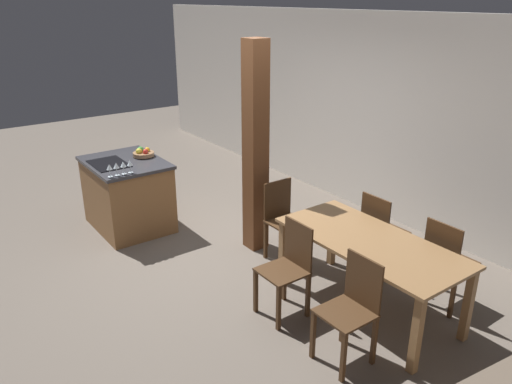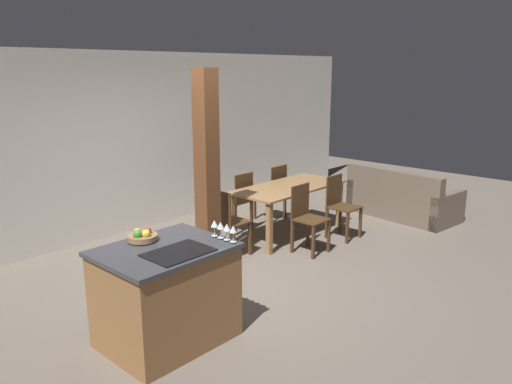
{
  "view_description": "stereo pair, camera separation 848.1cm",
  "coord_description": "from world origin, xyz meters",
  "px_view_note": "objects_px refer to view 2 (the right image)",
  "views": [
    {
      "loc": [
        4.54,
        -2.66,
        2.87
      ],
      "look_at": [
        0.6,
        0.2,
        0.95
      ],
      "focal_mm": 35.0,
      "sensor_mm": 36.0,
      "label": 1
    },
    {
      "loc": [
        -3.84,
        -3.88,
        2.45
      ],
      "look_at": [
        0.6,
        0.2,
        0.95
      ],
      "focal_mm": 35.0,
      "sensor_mm": 36.0,
      "label": 2
    }
  ],
  "objects_px": {
    "dining_chair_near_left": "(307,217)",
    "couch": "(402,201)",
    "timber_post": "(207,172)",
    "wine_glass_middle": "(227,228)",
    "dining_chair_far_left": "(238,200)",
    "dining_table": "(289,193)",
    "dining_chair_head_end": "(227,221)",
    "dining_chair_far_right": "(273,191)",
    "fruit_bowl": "(142,236)",
    "wine_glass_near": "(233,230)",
    "wine_glass_end": "(214,224)",
    "dining_chair_near_right": "(340,205)",
    "wine_glass_far": "(221,226)",
    "kitchen_island": "(166,294)"
  },
  "relations": [
    {
      "from": "dining_chair_near_left",
      "to": "couch",
      "type": "bearing_deg",
      "value": -4.3
    },
    {
      "from": "couch",
      "to": "timber_post",
      "type": "bearing_deg",
      "value": 85.53
    },
    {
      "from": "wine_glass_middle",
      "to": "dining_chair_far_left",
      "type": "distance_m",
      "value": 3.08
    },
    {
      "from": "dining_table",
      "to": "dining_chair_head_end",
      "type": "distance_m",
      "value": 1.29
    },
    {
      "from": "dining_chair_far_right",
      "to": "couch",
      "type": "distance_m",
      "value": 2.2
    },
    {
      "from": "fruit_bowl",
      "to": "dining_chair_near_left",
      "type": "bearing_deg",
      "value": 3.91
    },
    {
      "from": "wine_glass_near",
      "to": "wine_glass_end",
      "type": "bearing_deg",
      "value": 90.0
    },
    {
      "from": "wine_glass_near",
      "to": "dining_chair_near_left",
      "type": "distance_m",
      "value": 2.44
    },
    {
      "from": "wine_glass_near",
      "to": "dining_table",
      "type": "distance_m",
      "value": 3.05
    },
    {
      "from": "wine_glass_end",
      "to": "dining_chair_near_right",
      "type": "height_order",
      "value": "wine_glass_end"
    },
    {
      "from": "dining_chair_far_left",
      "to": "timber_post",
      "type": "bearing_deg",
      "value": 29.95
    },
    {
      "from": "wine_glass_end",
      "to": "dining_chair_near_right",
      "type": "bearing_deg",
      "value": 10.89
    },
    {
      "from": "dining_chair_near_left",
      "to": "timber_post",
      "type": "height_order",
      "value": "timber_post"
    },
    {
      "from": "wine_glass_far",
      "to": "fruit_bowl",
      "type": "bearing_deg",
      "value": 137.76
    },
    {
      "from": "dining_table",
      "to": "dining_chair_near_right",
      "type": "distance_m",
      "value": 0.78
    },
    {
      "from": "wine_glass_middle",
      "to": "dining_chair_far_left",
      "type": "height_order",
      "value": "wine_glass_middle"
    },
    {
      "from": "wine_glass_near",
      "to": "wine_glass_middle",
      "type": "xyz_separation_m",
      "value": [
        0.0,
        0.08,
        0.0
      ]
    },
    {
      "from": "wine_glass_far",
      "to": "dining_chair_near_left",
      "type": "bearing_deg",
      "value": 16.69
    },
    {
      "from": "wine_glass_end",
      "to": "couch",
      "type": "height_order",
      "value": "wine_glass_end"
    },
    {
      "from": "wine_glass_near",
      "to": "timber_post",
      "type": "bearing_deg",
      "value": 55.91
    },
    {
      "from": "dining_table",
      "to": "dining_chair_near_left",
      "type": "xyz_separation_m",
      "value": [
        -0.41,
        -0.65,
        -0.15
      ]
    },
    {
      "from": "kitchen_island",
      "to": "couch",
      "type": "height_order",
      "value": "kitchen_island"
    },
    {
      "from": "dining_chair_far_left",
      "to": "dining_chair_far_right",
      "type": "relative_size",
      "value": 1.0
    },
    {
      "from": "dining_chair_near_right",
      "to": "dining_chair_head_end",
      "type": "bearing_deg",
      "value": 158.95
    },
    {
      "from": "kitchen_island",
      "to": "wine_glass_near",
      "type": "bearing_deg",
      "value": -36.72
    },
    {
      "from": "wine_glass_near",
      "to": "wine_glass_far",
      "type": "xyz_separation_m",
      "value": [
        0.0,
        0.17,
        0.0
      ]
    },
    {
      "from": "wine_glass_middle",
      "to": "wine_glass_far",
      "type": "distance_m",
      "value": 0.08
    },
    {
      "from": "dining_chair_head_end",
      "to": "dining_chair_far_right",
      "type": "bearing_deg",
      "value": -68.95
    },
    {
      "from": "dining_chair_far_right",
      "to": "dining_table",
      "type": "bearing_deg",
      "value": 57.83
    },
    {
      "from": "fruit_bowl",
      "to": "timber_post",
      "type": "bearing_deg",
      "value": 26.88
    },
    {
      "from": "couch",
      "to": "wine_glass_far",
      "type": "bearing_deg",
      "value": 102.74
    },
    {
      "from": "wine_glass_near",
      "to": "couch",
      "type": "bearing_deg",
      "value": 7.96
    },
    {
      "from": "fruit_bowl",
      "to": "wine_glass_near",
      "type": "bearing_deg",
      "value": -50.67
    },
    {
      "from": "wine_glass_near",
      "to": "dining_table",
      "type": "bearing_deg",
      "value": 29.35
    },
    {
      "from": "kitchen_island",
      "to": "dining_chair_far_left",
      "type": "bearing_deg",
      "value": 32.89
    },
    {
      "from": "dining_table",
      "to": "couch",
      "type": "xyz_separation_m",
      "value": [
        2.02,
        -0.83,
        -0.37
      ]
    },
    {
      "from": "dining_chair_near_right",
      "to": "dining_chair_far_right",
      "type": "height_order",
      "value": "same"
    },
    {
      "from": "kitchen_island",
      "to": "fruit_bowl",
      "type": "relative_size",
      "value": 4.17
    },
    {
      "from": "dining_chair_far_right",
      "to": "couch",
      "type": "bearing_deg",
      "value": 137.39
    },
    {
      "from": "wine_glass_near",
      "to": "fruit_bowl",
      "type": "bearing_deg",
      "value": 129.33
    },
    {
      "from": "fruit_bowl",
      "to": "timber_post",
      "type": "distance_m",
      "value": 1.67
    },
    {
      "from": "dining_chair_near_left",
      "to": "wine_glass_far",
      "type": "bearing_deg",
      "value": -163.31
    },
    {
      "from": "dining_chair_near_right",
      "to": "dining_chair_far_right",
      "type": "relative_size",
      "value": 1.0
    },
    {
      "from": "dining_chair_head_end",
      "to": "dining_table",
      "type": "bearing_deg",
      "value": -90.0
    },
    {
      "from": "wine_glass_middle",
      "to": "dining_chair_head_end",
      "type": "xyz_separation_m",
      "value": [
        1.36,
        1.4,
        -0.54
      ]
    },
    {
      "from": "wine_glass_far",
      "to": "timber_post",
      "type": "height_order",
      "value": "timber_post"
    },
    {
      "from": "wine_glass_near",
      "to": "timber_post",
      "type": "height_order",
      "value": "timber_post"
    },
    {
      "from": "kitchen_island",
      "to": "dining_chair_head_end",
      "type": "height_order",
      "value": "same"
    },
    {
      "from": "kitchen_island",
      "to": "couch",
      "type": "relative_size",
      "value": 0.61
    },
    {
      "from": "dining_table",
      "to": "dining_chair_head_end",
      "type": "height_order",
      "value": "dining_chair_head_end"
    }
  ]
}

